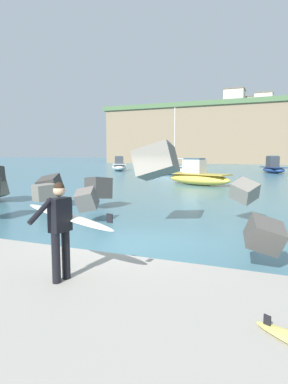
{
  "coord_description": "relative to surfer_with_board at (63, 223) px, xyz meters",
  "views": [
    {
      "loc": [
        3.78,
        -8.3,
        2.5
      ],
      "look_at": [
        0.11,
        0.5,
        1.4
      ],
      "focal_mm": 30.8,
      "sensor_mm": 36.0,
      "label": 1
    }
  ],
  "objects": [
    {
      "name": "ground_plane",
      "position": [
        -0.21,
        3.5,
        -1.28
      ],
      "size": [
        400.0,
        400.0,
        0.0
      ],
      "primitive_type": "plane",
      "color": "#42707F"
    },
    {
      "name": "walkway_path",
      "position": [
        -0.21,
        -0.5,
        -1.16
      ],
      "size": [
        48.0,
        4.4,
        0.24
      ],
      "primitive_type": "cube",
      "color": "#9E998E",
      "rests_on": "ground"
    },
    {
      "name": "breakwater_jetty",
      "position": [
        -2.74,
        6.14,
        -0.13
      ],
      "size": [
        30.18,
        7.56,
        2.97
      ],
      "color": "#3D3A38",
      "rests_on": "ground"
    },
    {
      "name": "surfer_with_board",
      "position": [
        0.0,
        0.0,
        0.0
      ],
      "size": [
        2.12,
        1.3,
        1.78
      ],
      "color": "black",
      "rests_on": "walkway_path"
    },
    {
      "name": "boat_near_left",
      "position": [
        -2.67,
        21.48,
        -0.59
      ],
      "size": [
        5.93,
        3.59,
        2.18
      ],
      "color": "#EAC64C",
      "rests_on": "ground"
    },
    {
      "name": "boat_near_centre",
      "position": [
        -8.76,
        33.27,
        -0.67
      ],
      "size": [
        5.86,
        2.23,
        7.98
      ],
      "color": "white",
      "rests_on": "ground"
    },
    {
      "name": "boat_near_right",
      "position": [
        2.6,
        42.3,
        -0.59
      ],
      "size": [
        3.98,
        4.95,
        2.29
      ],
      "color": "navy",
      "rests_on": "ground"
    },
    {
      "name": "boat_mid_centre",
      "position": [
        -19.08,
        39.75,
        -0.55
      ],
      "size": [
        4.37,
        5.72,
        2.21
      ],
      "color": "white",
      "rests_on": "ground"
    },
    {
      "name": "mooring_buoy_inner",
      "position": [
        -8.72,
        17.36,
        -1.06
      ],
      "size": [
        0.44,
        0.44,
        0.44
      ],
      "color": "yellow",
      "rests_on": "ground"
    },
    {
      "name": "headland_bluff",
      "position": [
        -4.14,
        101.67,
        6.71
      ],
      "size": [
        80.08,
        45.06,
        15.93
      ],
      "color": "#847056",
      "rests_on": "ground"
    },
    {
      "name": "station_building_west",
      "position": [
        -7.95,
        107.64,
        17.03
      ],
      "size": [
        8.1,
        4.84,
        4.73
      ],
      "color": "#B2ADA3",
      "rests_on": "headland_bluff"
    },
    {
      "name": "station_building_central",
      "position": [
        -10.49,
        100.33,
        17.7
      ],
      "size": [
        6.04,
        6.34,
        6.06
      ],
      "color": "beige",
      "rests_on": "headland_bluff"
    },
    {
      "name": "station_building_east",
      "position": [
        -2.27,
        102.79,
        17.1
      ],
      "size": [
        5.31,
        4.74,
        4.86
      ],
      "color": "beige",
      "rests_on": "headland_bluff"
    }
  ]
}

